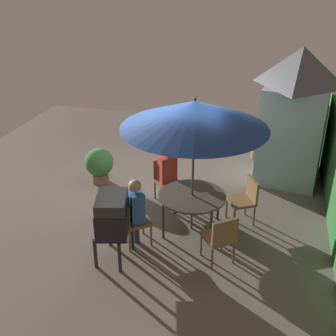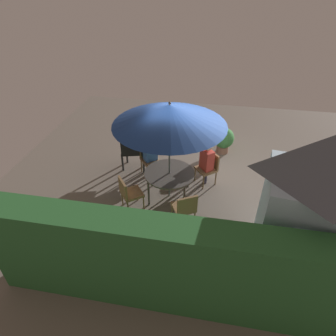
{
  "view_description": "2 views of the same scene",
  "coord_description": "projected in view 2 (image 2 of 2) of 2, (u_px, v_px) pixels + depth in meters",
  "views": [
    {
      "loc": [
        7.26,
        1.98,
        4.53
      ],
      "look_at": [
        0.11,
        0.1,
        0.9
      ],
      "focal_mm": 44.82,
      "sensor_mm": 36.0,
      "label": 1
    },
    {
      "loc": [
        -0.22,
        6.27,
        4.85
      ],
      "look_at": [
        0.76,
        0.75,
        0.88
      ],
      "focal_mm": 30.5,
      "sensor_mm": 36.0,
      "label": 2
    }
  ],
  "objects": [
    {
      "name": "bbq_grill",
      "position": [
        134.0,
        142.0,
        7.94
      ],
      "size": [
        0.8,
        0.66,
        1.2
      ],
      "color": "black",
      "rests_on": "ground"
    },
    {
      "name": "potted_plant_by_grill",
      "position": [
        224.0,
        139.0,
        8.87
      ],
      "size": [
        0.64,
        0.64,
        0.82
      ],
      "color": "#936651",
      "rests_on": "ground"
    },
    {
      "name": "person_in_blue",
      "position": [
        150.0,
        150.0,
        7.73
      ],
      "size": [
        0.42,
        0.4,
        1.26
      ],
      "color": "#3866B2",
      "rests_on": "ground"
    },
    {
      "name": "chair_far_side",
      "position": [
        149.0,
        157.0,
        7.94
      ],
      "size": [
        0.65,
        0.65,
        0.9
      ],
      "color": "olive",
      "rests_on": "ground"
    },
    {
      "name": "chair_near_shed",
      "position": [
        209.0,
        166.0,
        7.56
      ],
      "size": [
        0.65,
        0.65,
        0.9
      ],
      "color": "olive",
      "rests_on": "ground"
    },
    {
      "name": "patio_umbrella",
      "position": [
        170.0,
        115.0,
        6.09
      ],
      "size": [
        2.53,
        2.53,
        2.56
      ],
      "color": "#4C4C51",
      "rests_on": "ground"
    },
    {
      "name": "chair_toward_hedge",
      "position": [
        129.0,
        192.0,
        6.69
      ],
      "size": [
        0.65,
        0.65,
        0.9
      ],
      "color": "olive",
      "rests_on": "ground"
    },
    {
      "name": "hedge_backdrop",
      "position": [
        185.0,
        269.0,
        4.52
      ],
      "size": [
        6.47,
        0.54,
        1.85
      ],
      "color": "#28602D",
      "rests_on": "ground"
    },
    {
      "name": "potted_plant_by_shed",
      "position": [
        332.0,
        232.0,
        5.85
      ],
      "size": [
        0.48,
        0.48,
        0.72
      ],
      "color": "#936651",
      "rests_on": "ground"
    },
    {
      "name": "chair_toward_house",
      "position": [
        185.0,
        207.0,
        6.27
      ],
      "size": [
        0.63,
        0.63,
        0.9
      ],
      "color": "olive",
      "rests_on": "ground"
    },
    {
      "name": "garden_shed",
      "position": [
        311.0,
        211.0,
        4.74
      ],
      "size": [
        1.8,
        1.6,
        2.99
      ],
      "color": "#9EBCD1",
      "rests_on": "ground"
    },
    {
      "name": "patio_table",
      "position": [
        169.0,
        175.0,
        7.01
      ],
      "size": [
        1.24,
        1.24,
        0.72
      ],
      "color": "#47423D",
      "rests_on": "ground"
    },
    {
      "name": "person_in_red",
      "position": [
        207.0,
        159.0,
        7.38
      ],
      "size": [
        0.4,
        0.42,
        1.26
      ],
      "color": "#CC3D33",
      "rests_on": "ground"
    },
    {
      "name": "ground_plane",
      "position": [
        200.0,
        181.0,
        7.87
      ],
      "size": [
        11.0,
        11.0,
        0.0
      ],
      "primitive_type": "plane",
      "color": "#6B6056"
    }
  ]
}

